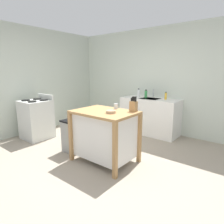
{
  "coord_description": "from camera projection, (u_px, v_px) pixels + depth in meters",
  "views": [
    {
      "loc": [
        2.18,
        -2.23,
        1.55
      ],
      "look_at": [
        0.13,
        0.34,
        0.84
      ],
      "focal_mm": 30.69,
      "sensor_mm": 36.0,
      "label": 1
    }
  ],
  "objects": [
    {
      "name": "bottle_hand_soap",
      "position": [
        139.0,
        93.0,
        4.95
      ],
      "size": [
        0.06,
        0.06,
        0.22
      ],
      "color": "white",
      "rests_on": "sink_counter"
    },
    {
      "name": "bottle_spray_cleaner",
      "position": [
        146.0,
        94.0,
        4.73
      ],
      "size": [
        0.07,
        0.07,
        0.21
      ],
      "color": "green",
      "rests_on": "sink_counter"
    },
    {
      "name": "sink_counter",
      "position": [
        150.0,
        116.0,
        4.79
      ],
      "size": [
        1.42,
        0.6,
        0.89
      ],
      "color": "white",
      "rests_on": "ground"
    },
    {
      "name": "trash_bin",
      "position": [
        72.0,
        136.0,
        3.7
      ],
      "size": [
        0.36,
        0.28,
        0.63
      ],
      "color": "gray",
      "rests_on": "ground"
    },
    {
      "name": "knife_block",
      "position": [
        133.0,
        106.0,
        3.14
      ],
      "size": [
        0.11,
        0.09,
        0.25
      ],
      "color": "#AD7F4C",
      "rests_on": "kitchen_island"
    },
    {
      "name": "kitchen_island",
      "position": [
        105.0,
        134.0,
        3.27
      ],
      "size": [
        1.03,
        0.74,
        0.89
      ],
      "color": "#AD7F4C",
      "rests_on": "ground"
    },
    {
      "name": "bottle_dish_soap",
      "position": [
        166.0,
        96.0,
        4.5
      ],
      "size": [
        0.05,
        0.05,
        0.18
      ],
      "color": "yellow",
      "rests_on": "sink_counter"
    },
    {
      "name": "stove",
      "position": [
        36.0,
        119.0,
        4.44
      ],
      "size": [
        0.6,
        0.6,
        1.01
      ],
      "color": "silver",
      "rests_on": "ground"
    },
    {
      "name": "wall_left",
      "position": [
        51.0,
        80.0,
        5.23
      ],
      "size": [
        0.1,
        2.95,
        2.6
      ],
      "primitive_type": "cube",
      "color": "beige",
      "rests_on": "ground"
    },
    {
      "name": "bowl_ceramic_small",
      "position": [
        111.0,
        112.0,
        3.03
      ],
      "size": [
        0.16,
        0.16,
        0.04
      ],
      "color": "tan",
      "rests_on": "kitchen_island"
    },
    {
      "name": "ground_plane",
      "position": [
        94.0,
        161.0,
        3.36
      ],
      "size": [
        5.86,
        5.86,
        0.0
      ],
      "primitive_type": "plane",
      "color": "gray",
      "rests_on": "ground"
    },
    {
      "name": "sink_faucet",
      "position": [
        153.0,
        93.0,
        4.78
      ],
      "size": [
        0.02,
        0.02,
        0.22
      ],
      "color": "#B7BCC1",
      "rests_on": "sink_counter"
    },
    {
      "name": "drinking_cup",
      "position": [
        116.0,
        106.0,
        3.38
      ],
      "size": [
        0.07,
        0.07,
        0.09
      ],
      "color": "silver",
      "rests_on": "kitchen_island"
    },
    {
      "name": "wall_back",
      "position": [
        157.0,
        81.0,
        4.88
      ],
      "size": [
        4.86,
        0.1,
        2.6
      ],
      "primitive_type": "cube",
      "color": "silver",
      "rests_on": "ground"
    }
  ]
}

